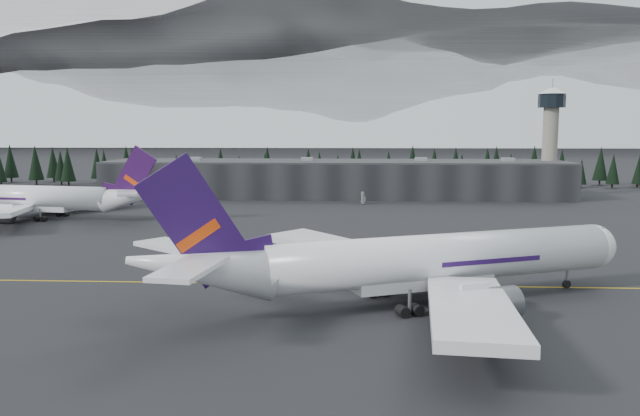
# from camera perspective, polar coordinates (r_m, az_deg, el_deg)

# --- Properties ---
(ground) EXTENTS (1400.00, 1400.00, 0.00)m
(ground) POSITION_cam_1_polar(r_m,az_deg,el_deg) (97.96, -0.61, -6.70)
(ground) COLOR black
(ground) RESTS_ON ground
(taxiline) EXTENTS (400.00, 0.40, 0.02)m
(taxiline) POSITION_cam_1_polar(r_m,az_deg,el_deg) (96.02, -0.69, -6.98)
(taxiline) COLOR gold
(taxiline) RESTS_ON ground
(terminal) EXTENTS (160.00, 30.00, 12.60)m
(terminal) POSITION_cam_1_polar(r_m,az_deg,el_deg) (220.65, 1.41, 2.72)
(terminal) COLOR black
(terminal) RESTS_ON ground
(control_tower) EXTENTS (10.00, 10.00, 37.70)m
(control_tower) POSITION_cam_1_polar(r_m,az_deg,el_deg) (233.34, 20.33, 6.73)
(control_tower) COLOR gray
(control_tower) RESTS_ON ground
(treeline) EXTENTS (360.00, 20.00, 15.00)m
(treeline) POSITION_cam_1_polar(r_m,az_deg,el_deg) (257.47, 1.64, 3.63)
(treeline) COLOR black
(treeline) RESTS_ON ground
(mountain_ridge) EXTENTS (4400.00, 900.00, 420.00)m
(mountain_ridge) POSITION_cam_1_polar(r_m,az_deg,el_deg) (1095.17, 2.67, 5.97)
(mountain_ridge) COLOR white
(mountain_ridge) RESTS_ON ground
(jet_main) EXTENTS (68.27, 60.78, 20.87)m
(jet_main) POSITION_cam_1_polar(r_m,az_deg,el_deg) (84.57, 7.60, -4.91)
(jet_main) COLOR white
(jet_main) RESTS_ON ground
(jet_parked) EXTENTS (66.10, 60.54, 19.56)m
(jet_parked) POSITION_cam_1_polar(r_m,az_deg,el_deg) (179.91, -23.74, 0.84)
(jet_parked) COLOR white
(jet_parked) RESTS_ON ground
(gse_vehicle_a) EXTENTS (3.02, 5.10, 1.33)m
(gse_vehicle_a) POSITION_cam_1_polar(r_m,az_deg,el_deg) (211.41, -13.40, 0.80)
(gse_vehicle_a) COLOR silver
(gse_vehicle_a) RESTS_ON ground
(gse_vehicle_b) EXTENTS (4.37, 3.03, 1.38)m
(gse_vehicle_b) POSITION_cam_1_polar(r_m,az_deg,el_deg) (197.48, 4.00, 0.54)
(gse_vehicle_b) COLOR #B9B9BB
(gse_vehicle_b) RESTS_ON ground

